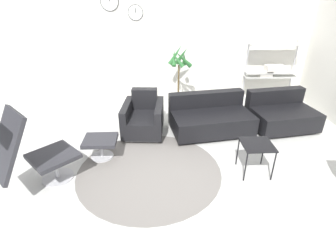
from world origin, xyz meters
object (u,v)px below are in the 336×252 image
(ottoman, at_px, (101,143))
(side_table, at_px, (257,147))
(potted_plant, at_px, (179,77))
(shelf_unit, at_px, (272,68))
(armchair_red, at_px, (144,119))
(couch_second, at_px, (281,115))
(lounge_chair, at_px, (18,145))
(couch_low, at_px, (210,119))

(ottoman, distance_m, side_table, 2.39)
(potted_plant, bearing_deg, side_table, -70.45)
(ottoman, bearing_deg, shelf_unit, 32.58)
(ottoman, distance_m, armchair_red, 1.05)
(ottoman, height_order, couch_second, couch_second)
(ottoman, relative_size, armchair_red, 0.57)
(shelf_unit, bearing_deg, lounge_chair, -145.04)
(lounge_chair, distance_m, shelf_unit, 5.39)
(couch_low, xyz_separation_m, side_table, (0.41, -1.33, 0.18))
(couch_low, relative_size, couch_second, 1.22)
(lounge_chair, bearing_deg, ottoman, 90.00)
(couch_low, xyz_separation_m, potted_plant, (-0.51, 1.26, 0.46))
(potted_plant, bearing_deg, couch_second, -30.68)
(ottoman, xyz_separation_m, couch_second, (3.34, 0.94, -0.00))
(couch_second, xyz_separation_m, side_table, (-1.01, -1.45, 0.18))
(lounge_chair, distance_m, ottoman, 1.23)
(couch_second, distance_m, side_table, 1.77)
(lounge_chair, xyz_separation_m, armchair_red, (1.47, 1.61, -0.45))
(ottoman, distance_m, couch_second, 3.47)
(couch_second, bearing_deg, couch_low, -4.56)
(couch_low, relative_size, potted_plant, 1.15)
(armchair_red, relative_size, shelf_unit, 0.56)
(lounge_chair, bearing_deg, potted_plant, 98.24)
(couch_second, height_order, potted_plant, potted_plant)
(armchair_red, xyz_separation_m, couch_second, (2.69, 0.13, -0.03))
(potted_plant, bearing_deg, armchair_red, -120.89)
(shelf_unit, bearing_deg, couch_second, -100.68)
(armchair_red, bearing_deg, side_table, 146.18)
(lounge_chair, relative_size, potted_plant, 0.91)
(shelf_unit, bearing_deg, armchair_red, -153.29)
(side_table, distance_m, potted_plant, 2.76)
(shelf_unit, bearing_deg, side_table, -114.29)
(couch_low, distance_m, shelf_unit, 2.30)
(ottoman, height_order, couch_low, couch_low)
(couch_second, bearing_deg, lounge_chair, 13.53)
(lounge_chair, distance_m, side_table, 3.18)
(armchair_red, xyz_separation_m, shelf_unit, (2.94, 1.48, 0.55))
(lounge_chair, height_order, ottoman, lounge_chair)
(couch_low, bearing_deg, couch_second, 175.44)
(couch_second, xyz_separation_m, shelf_unit, (0.26, 1.36, 0.58))
(shelf_unit, bearing_deg, ottoman, -147.42)
(lounge_chair, height_order, couch_second, lounge_chair)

